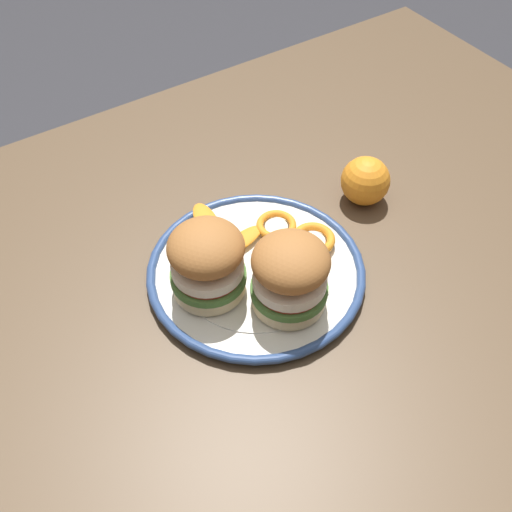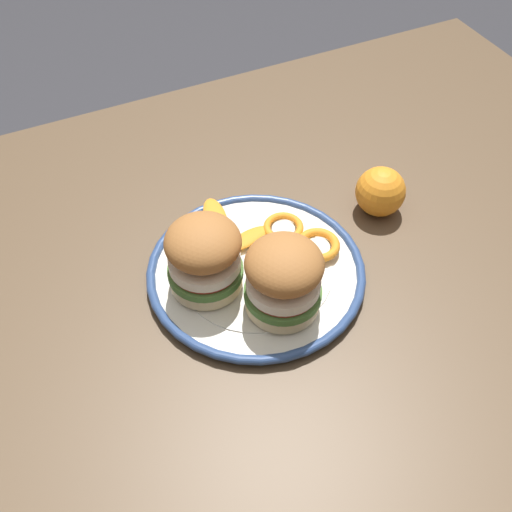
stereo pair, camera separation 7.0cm
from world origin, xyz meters
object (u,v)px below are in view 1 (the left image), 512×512
at_px(dining_table, 241,342).
at_px(sandwich_half_right, 207,261).
at_px(dinner_plate, 256,272).
at_px(sandwich_half_left, 290,274).
at_px(whole_orange, 365,181).

bearing_deg(dining_table, sandwich_half_right, -45.26).
bearing_deg(sandwich_half_right, dinner_plate, 176.50).
bearing_deg(sandwich_half_left, dining_table, -44.98).
xyz_separation_m(dinner_plate, sandwich_half_right, (0.07, -0.00, 0.06)).
bearing_deg(dinner_plate, sandwich_half_left, 93.33).
distance_m(sandwich_half_left, sandwich_half_right, 0.10).
bearing_deg(dining_table, sandwich_half_left, 135.02).
distance_m(dining_table, whole_orange, 0.29).
relative_size(sandwich_half_right, whole_orange, 1.83).
bearing_deg(whole_orange, sandwich_half_right, 7.12).
bearing_deg(sandwich_half_right, sandwich_half_left, 134.91).
distance_m(dining_table, sandwich_half_right, 0.16).
height_order(dinner_plate, sandwich_half_left, sandwich_half_left).
height_order(dinner_plate, whole_orange, whole_orange).
relative_size(dining_table, sandwich_half_right, 10.99).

